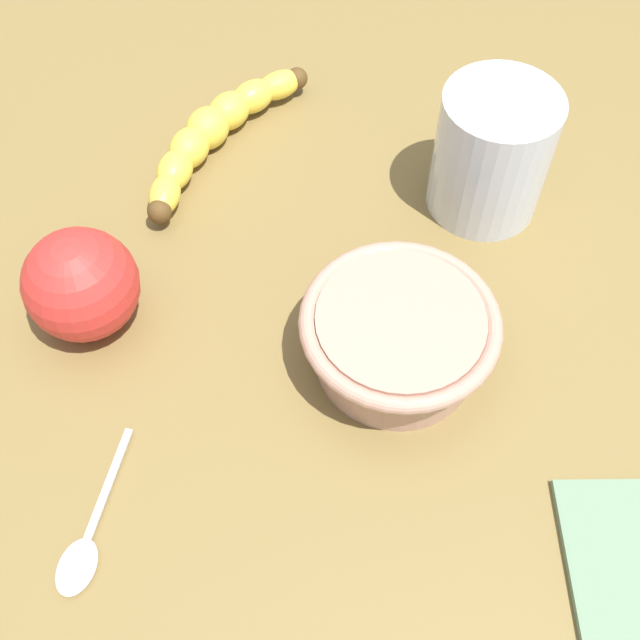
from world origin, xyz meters
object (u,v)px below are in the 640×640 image
ceramic_bowl (398,335)px  apple_fruit (81,285)px  smoothie_glass (491,155)px  teaspoon (81,556)px  banana (215,132)px

ceramic_bowl → apple_fruit: (0.77, -22.42, 0.89)cm
smoothie_glass → teaspoon: smoothie_glass is taller
ceramic_bowl → apple_fruit: apple_fruit is taller
banana → smoothie_glass: smoothie_glass is taller
apple_fruit → teaspoon: apple_fruit is taller
banana → ceramic_bowl: bearing=67.3°
teaspoon → banana: bearing=-176.9°
apple_fruit → teaspoon: (17.18, 5.57, -3.69)cm
smoothie_glass → apple_fruit: size_ratio=1.29×
apple_fruit → banana: bearing=167.9°
banana → apple_fruit: apple_fruit is taller
banana → ceramic_bowl: size_ratio=1.44×
banana → ceramic_bowl: (18.34, 18.31, 1.44)cm
banana → smoothie_glass: size_ratio=1.88×
banana → teaspoon: banana is taller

